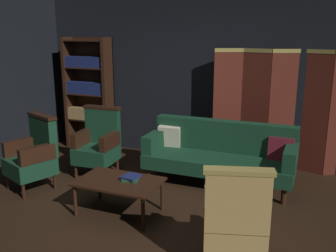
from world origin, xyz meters
TOP-DOWN VIEW (x-y plane):
  - ground_plane at (0.00, 0.00)m, footprint 10.00×10.00m
  - back_wall at (0.00, 2.45)m, footprint 7.20×0.10m
  - folding_screen at (1.30, 2.34)m, footprint 2.15×0.43m
  - bookshelf at (-2.15, 2.19)m, footprint 0.90×0.32m
  - velvet_couch at (0.55, 1.45)m, footprint 2.12×0.78m
  - coffee_table at (-0.33, 0.04)m, footprint 1.00×0.64m
  - armchair_gilt_accent at (1.19, -0.49)m, footprint 0.72×0.72m
  - armchair_wing_left at (-1.80, 0.26)m, footprint 0.75×0.75m
  - armchair_wing_right at (-1.26, 1.07)m, footprint 0.61×0.60m
  - book_green_cloth at (-0.20, 0.12)m, footprint 0.22×0.23m
  - book_navy_cloth at (-0.20, 0.12)m, footprint 0.21×0.22m

SIDE VIEW (x-z plane):
  - ground_plane at x=0.00m, z-range 0.00..0.00m
  - coffee_table at x=-0.33m, z-range 0.16..0.58m
  - book_green_cloth at x=-0.20m, z-range 0.42..0.45m
  - velvet_couch at x=0.55m, z-range 0.01..0.89m
  - book_navy_cloth at x=-0.20m, z-range 0.45..0.48m
  - armchair_gilt_accent at x=1.19m, z-range -0.03..1.01m
  - armchair_wing_left at x=-1.80m, z-range -0.03..1.01m
  - armchair_wing_right at x=-1.26m, z-range -0.03..1.01m
  - folding_screen at x=1.30m, z-range 0.04..1.94m
  - bookshelf at x=-2.15m, z-range 0.04..2.09m
  - back_wall at x=0.00m, z-range 0.00..2.80m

